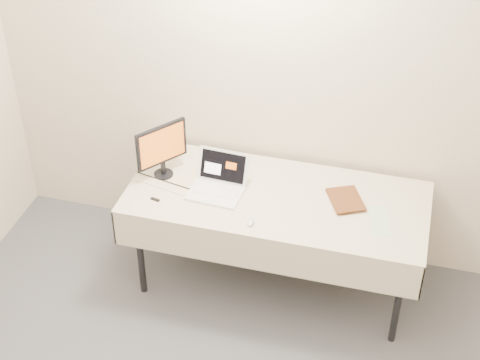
% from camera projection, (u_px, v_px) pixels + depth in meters
% --- Properties ---
extents(back_wall, '(4.00, 0.10, 2.70)m').
position_uv_depth(back_wall, '(296.00, 74.00, 4.52)').
color(back_wall, beige).
rests_on(back_wall, ground).
extents(table, '(1.86, 0.81, 0.74)m').
position_uv_depth(table, '(276.00, 204.00, 4.57)').
color(table, black).
rests_on(table, ground).
extents(laptop, '(0.34, 0.33, 0.22)m').
position_uv_depth(laptop, '(219.00, 182.00, 4.56)').
color(laptop, white).
rests_on(laptop, table).
extents(monitor, '(0.23, 0.30, 0.37)m').
position_uv_depth(monitor, '(162.00, 147.00, 4.59)').
color(monitor, black).
rests_on(monitor, table).
extents(book, '(0.18, 0.10, 0.25)m').
position_uv_depth(book, '(332.00, 187.00, 4.40)').
color(book, brown).
rests_on(book, table).
extents(alarm_clock, '(0.13, 0.06, 0.05)m').
position_uv_depth(alarm_clock, '(232.00, 159.00, 4.81)').
color(alarm_clock, black).
rests_on(alarm_clock, table).
extents(clicker, '(0.05, 0.09, 0.02)m').
position_uv_depth(clicker, '(251.00, 222.00, 4.32)').
color(clicker, silver).
rests_on(clicker, table).
extents(paper_form, '(0.17, 0.30, 0.00)m').
position_uv_depth(paper_form, '(380.00, 221.00, 4.34)').
color(paper_form, '#B0D6AA').
rests_on(paper_form, table).
extents(usb_dongle, '(0.06, 0.03, 0.01)m').
position_uv_depth(usb_dongle, '(155.00, 199.00, 4.50)').
color(usb_dongle, black).
rests_on(usb_dongle, table).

